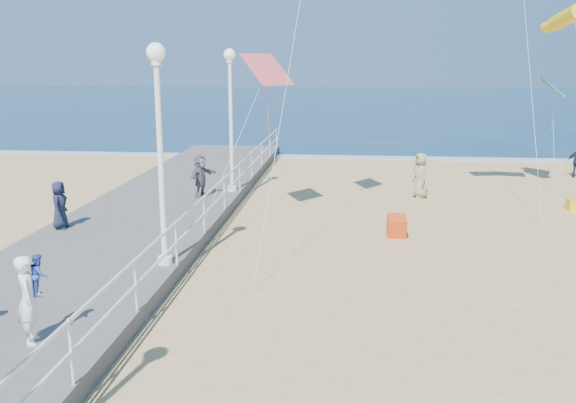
# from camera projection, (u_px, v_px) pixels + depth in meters

# --- Properties ---
(ground) EXTENTS (160.00, 160.00, 0.00)m
(ground) POSITION_uv_depth(u_px,v_px,m) (383.00, 287.00, 15.38)
(ground) COLOR tan
(ground) RESTS_ON ground
(ocean) EXTENTS (160.00, 90.00, 0.05)m
(ocean) POSITION_uv_depth(u_px,v_px,m) (359.00, 103.00, 78.50)
(ocean) COLOR #0C2B4C
(ocean) RESTS_ON ground
(surf_line) EXTENTS (160.00, 1.20, 0.04)m
(surf_line) POSITION_uv_depth(u_px,v_px,m) (367.00, 157.00, 35.28)
(surf_line) COLOR silver
(surf_line) RESTS_ON ground
(boardwalk) EXTENTS (5.00, 44.00, 0.40)m
(boardwalk) POSITION_uv_depth(u_px,v_px,m) (82.00, 269.00, 16.06)
(boardwalk) COLOR slate
(boardwalk) RESTS_ON ground
(railing) EXTENTS (0.05, 42.00, 0.55)m
(railing) POSITION_uv_depth(u_px,v_px,m) (176.00, 231.00, 15.60)
(railing) COLOR white
(railing) RESTS_ON boardwalk
(lamp_post_mid) EXTENTS (0.44, 0.44, 5.32)m
(lamp_post_mid) POSITION_uv_depth(u_px,v_px,m) (159.00, 132.00, 15.10)
(lamp_post_mid) COLOR white
(lamp_post_mid) RESTS_ON boardwalk
(lamp_post_far) EXTENTS (0.44, 0.44, 5.32)m
(lamp_post_far) POSITION_uv_depth(u_px,v_px,m) (231.00, 105.00, 23.84)
(lamp_post_far) COLOR white
(lamp_post_far) RESTS_ON boardwalk
(woman_holding_toddler) EXTENTS (0.59, 0.69, 1.62)m
(woman_holding_toddler) POSITION_uv_depth(u_px,v_px,m) (29.00, 300.00, 11.27)
(woman_holding_toddler) COLOR white
(woman_holding_toddler) RESTS_ON boardwalk
(toddler_held) EXTENTS (0.41, 0.45, 0.75)m
(toddler_held) POSITION_uv_depth(u_px,v_px,m) (39.00, 275.00, 11.31)
(toddler_held) COLOR #3149BA
(toddler_held) RESTS_ON boardwalk
(spectator_4) EXTENTS (0.55, 0.76, 1.43)m
(spectator_4) POSITION_uv_depth(u_px,v_px,m) (59.00, 205.00, 18.98)
(spectator_4) COLOR #171D32
(spectator_4) RESTS_ON boardwalk
(spectator_5) EXTENTS (0.96, 1.51, 1.56)m
(spectator_5) POSITION_uv_depth(u_px,v_px,m) (201.00, 176.00, 23.31)
(spectator_5) COLOR slate
(spectator_5) RESTS_ON boardwalk
(beach_walker_c) EXTENTS (0.83, 1.01, 1.77)m
(beach_walker_c) POSITION_uv_depth(u_px,v_px,m) (421.00, 175.00, 25.08)
(beach_walker_c) COLOR #938F66
(beach_walker_c) RESTS_ON ground
(box_kite) EXTENTS (0.59, 0.74, 0.74)m
(box_kite) POSITION_uv_depth(u_px,v_px,m) (396.00, 228.00, 19.55)
(box_kite) COLOR red
(box_kite) RESTS_ON ground
(beach_chair_right) EXTENTS (0.55, 0.55, 0.40)m
(beach_chair_right) POSITION_uv_depth(u_px,v_px,m) (575.00, 205.00, 23.08)
(beach_chair_right) COLOR gold
(beach_chair_right) RESTS_ON ground
(kite_windsock) EXTENTS (1.06, 2.99, 1.15)m
(kite_windsock) POSITION_uv_depth(u_px,v_px,m) (566.00, 17.00, 22.95)
(kite_windsock) COLOR yellow
(kite_diamond_pink) EXTENTS (1.72, 1.79, 1.00)m
(kite_diamond_pink) POSITION_uv_depth(u_px,v_px,m) (267.00, 70.00, 20.41)
(kite_diamond_pink) COLOR #E15358
(kite_diamond_green) EXTENTS (1.50, 1.66, 0.83)m
(kite_diamond_green) POSITION_uv_depth(u_px,v_px,m) (552.00, 87.00, 26.61)
(kite_diamond_green) COLOR #25AD5A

